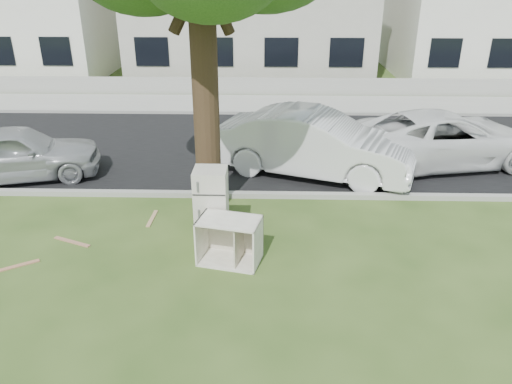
{
  "coord_description": "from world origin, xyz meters",
  "views": [
    {
      "loc": [
        0.89,
        -8.15,
        4.99
      ],
      "look_at": [
        0.66,
        0.6,
        0.98
      ],
      "focal_mm": 35.0,
      "sensor_mm": 36.0,
      "label": 1
    }
  ],
  "objects_px": {
    "fridge": "(211,206)",
    "car_right": "(445,138)",
    "car_left": "(15,153)",
    "cabinet": "(230,241)",
    "car_center": "(314,144)"
  },
  "relations": [
    {
      "from": "fridge",
      "to": "car_right",
      "type": "bearing_deg",
      "value": 37.26
    },
    {
      "from": "fridge",
      "to": "cabinet",
      "type": "xyz_separation_m",
      "value": [
        0.4,
        -0.76,
        -0.33
      ]
    },
    {
      "from": "car_center",
      "to": "car_right",
      "type": "height_order",
      "value": "car_center"
    },
    {
      "from": "fridge",
      "to": "cabinet",
      "type": "height_order",
      "value": "fridge"
    },
    {
      "from": "cabinet",
      "to": "car_left",
      "type": "bearing_deg",
      "value": 159.49
    },
    {
      "from": "fridge",
      "to": "car_right",
      "type": "distance_m",
      "value": 7.28
    },
    {
      "from": "cabinet",
      "to": "car_left",
      "type": "distance_m",
      "value": 6.78
    },
    {
      "from": "car_left",
      "to": "cabinet",
      "type": "bearing_deg",
      "value": -138.95
    },
    {
      "from": "car_center",
      "to": "fridge",
      "type": "bearing_deg",
      "value": 166.8
    },
    {
      "from": "fridge",
      "to": "cabinet",
      "type": "relative_size",
      "value": 1.37
    },
    {
      "from": "fridge",
      "to": "cabinet",
      "type": "bearing_deg",
      "value": -61.56
    },
    {
      "from": "fridge",
      "to": "car_center",
      "type": "distance_m",
      "value": 4.16
    },
    {
      "from": "fridge",
      "to": "car_right",
      "type": "xyz_separation_m",
      "value": [
        5.84,
        4.35,
        -0.03
      ]
    },
    {
      "from": "car_center",
      "to": "car_left",
      "type": "xyz_separation_m",
      "value": [
        -7.5,
        -0.51,
        -0.14
      ]
    },
    {
      "from": "cabinet",
      "to": "car_center",
      "type": "relative_size",
      "value": 0.22
    }
  ]
}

